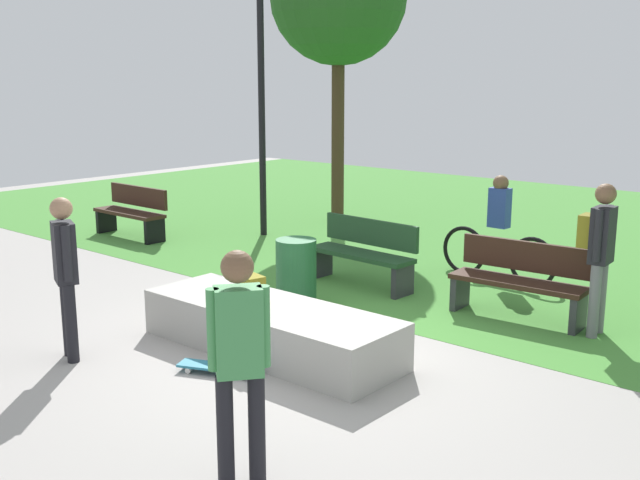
{
  "coord_description": "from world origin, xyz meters",
  "views": [
    {
      "loc": [
        5.07,
        -5.5,
        2.81
      ],
      "look_at": [
        -0.19,
        0.68,
        1.06
      ],
      "focal_mm": 42.21,
      "sensor_mm": 36.0,
      "label": 1
    }
  ],
  "objects_px": {
    "skater_watching": "(65,266)",
    "cyclist_on_bicycle": "(498,235)",
    "skateboard_by_ledge": "(218,367)",
    "park_bench_center_lawn": "(132,211)",
    "concrete_ledge": "(270,328)",
    "skater_performing_trick": "(239,351)",
    "lamp_post": "(261,77)",
    "park_bench_by_oak": "(520,279)",
    "park_bench_far_left": "(364,251)",
    "pedestrian_with_backpack": "(599,245)",
    "backpack_on_ledge": "(251,290)",
    "trash_bin": "(296,274)"
  },
  "relations": [
    {
      "from": "skater_watching",
      "to": "park_bench_by_oak",
      "type": "relative_size",
      "value": 1.03
    },
    {
      "from": "park_bench_center_lawn",
      "to": "cyclist_on_bicycle",
      "type": "distance_m",
      "value": 6.58
    },
    {
      "from": "skateboard_by_ledge",
      "to": "park_bench_by_oak",
      "type": "height_order",
      "value": "park_bench_by_oak"
    },
    {
      "from": "park_bench_by_oak",
      "to": "cyclist_on_bicycle",
      "type": "height_order",
      "value": "cyclist_on_bicycle"
    },
    {
      "from": "cyclist_on_bicycle",
      "to": "pedestrian_with_backpack",
      "type": "bearing_deg",
      "value": -37.06
    },
    {
      "from": "park_bench_by_oak",
      "to": "park_bench_center_lawn",
      "type": "distance_m",
      "value": 7.43
    },
    {
      "from": "skateboard_by_ledge",
      "to": "park_bench_far_left",
      "type": "bearing_deg",
      "value": 103.92
    },
    {
      "from": "skater_performing_trick",
      "to": "lamp_post",
      "type": "bearing_deg",
      "value": 133.65
    },
    {
      "from": "skateboard_by_ledge",
      "to": "cyclist_on_bicycle",
      "type": "distance_m",
      "value": 5.03
    },
    {
      "from": "concrete_ledge",
      "to": "lamp_post",
      "type": "distance_m",
      "value": 6.55
    },
    {
      "from": "skateboard_by_ledge",
      "to": "cyclist_on_bicycle",
      "type": "relative_size",
      "value": 0.45
    },
    {
      "from": "park_bench_by_oak",
      "to": "lamp_post",
      "type": "xyz_separation_m",
      "value": [
        -5.76,
        1.5,
        2.36
      ]
    },
    {
      "from": "park_bench_by_oak",
      "to": "backpack_on_ledge",
      "type": "bearing_deg",
      "value": -119.79
    },
    {
      "from": "concrete_ledge",
      "to": "park_bench_by_oak",
      "type": "distance_m",
      "value": 3.12
    },
    {
      "from": "skateboard_by_ledge",
      "to": "pedestrian_with_backpack",
      "type": "relative_size",
      "value": 0.48
    },
    {
      "from": "lamp_post",
      "to": "park_bench_far_left",
      "type": "bearing_deg",
      "value": -24.12
    },
    {
      "from": "skateboard_by_ledge",
      "to": "park_bench_center_lawn",
      "type": "bearing_deg",
      "value": 150.77
    },
    {
      "from": "skater_performing_trick",
      "to": "lamp_post",
      "type": "relative_size",
      "value": 0.36
    },
    {
      "from": "skater_performing_trick",
      "to": "skater_watching",
      "type": "bearing_deg",
      "value": 169.63
    },
    {
      "from": "skater_performing_trick",
      "to": "lamp_post",
      "type": "xyz_separation_m",
      "value": [
        -6.0,
        6.28,
        1.85
      ]
    },
    {
      "from": "skater_performing_trick",
      "to": "park_bench_far_left",
      "type": "xyz_separation_m",
      "value": [
        -2.52,
        4.73,
        -0.51
      ]
    },
    {
      "from": "concrete_ledge",
      "to": "lamp_post",
      "type": "relative_size",
      "value": 0.62
    },
    {
      "from": "park_bench_by_oak",
      "to": "lamp_post",
      "type": "distance_m",
      "value": 6.4
    },
    {
      "from": "park_bench_far_left",
      "to": "park_bench_by_oak",
      "type": "bearing_deg",
      "value": 1.33
    },
    {
      "from": "park_bench_by_oak",
      "to": "park_bench_center_lawn",
      "type": "bearing_deg",
      "value": -178.76
    },
    {
      "from": "concrete_ledge",
      "to": "park_bench_far_left",
      "type": "distance_m",
      "value": 2.8
    },
    {
      "from": "skater_watching",
      "to": "park_bench_center_lawn",
      "type": "xyz_separation_m",
      "value": [
        -4.55,
        4.05,
        -0.49
      ]
    },
    {
      "from": "skater_performing_trick",
      "to": "park_bench_far_left",
      "type": "distance_m",
      "value": 5.38
    },
    {
      "from": "backpack_on_ledge",
      "to": "skater_performing_trick",
      "type": "bearing_deg",
      "value": 146.89
    },
    {
      "from": "concrete_ledge",
      "to": "lamp_post",
      "type": "bearing_deg",
      "value": 135.31
    },
    {
      "from": "skater_watching",
      "to": "lamp_post",
      "type": "xyz_separation_m",
      "value": [
        -2.89,
        5.71,
        1.87
      ]
    },
    {
      "from": "skater_performing_trick",
      "to": "cyclist_on_bicycle",
      "type": "height_order",
      "value": "skater_performing_trick"
    },
    {
      "from": "skater_watching",
      "to": "park_bench_center_lawn",
      "type": "height_order",
      "value": "skater_watching"
    },
    {
      "from": "park_bench_by_oak",
      "to": "park_bench_far_left",
      "type": "bearing_deg",
      "value": -178.67
    },
    {
      "from": "skater_performing_trick",
      "to": "skater_watching",
      "type": "distance_m",
      "value": 3.16
    },
    {
      "from": "skater_watching",
      "to": "cyclist_on_bicycle",
      "type": "distance_m",
      "value": 5.97
    },
    {
      "from": "concrete_ledge",
      "to": "pedestrian_with_backpack",
      "type": "distance_m",
      "value": 3.7
    },
    {
      "from": "concrete_ledge",
      "to": "park_bench_far_left",
      "type": "height_order",
      "value": "park_bench_far_left"
    },
    {
      "from": "park_bench_center_lawn",
      "to": "lamp_post",
      "type": "relative_size",
      "value": 0.34
    },
    {
      "from": "concrete_ledge",
      "to": "trash_bin",
      "type": "bearing_deg",
      "value": 121.96
    },
    {
      "from": "pedestrian_with_backpack",
      "to": "cyclist_on_bicycle",
      "type": "height_order",
      "value": "pedestrian_with_backpack"
    },
    {
      "from": "backpack_on_ledge",
      "to": "trash_bin",
      "type": "distance_m",
      "value": 1.6
    },
    {
      "from": "park_bench_center_lawn",
      "to": "lamp_post",
      "type": "xyz_separation_m",
      "value": [
        1.66,
        1.66,
        2.36
      ]
    },
    {
      "from": "skater_watching",
      "to": "park_bench_by_oak",
      "type": "distance_m",
      "value": 5.12
    },
    {
      "from": "park_bench_center_lawn",
      "to": "pedestrian_with_backpack",
      "type": "distance_m",
      "value": 8.36
    },
    {
      "from": "concrete_ledge",
      "to": "skater_performing_trick",
      "type": "xyz_separation_m",
      "value": [
        1.72,
        -2.05,
        0.75
      ]
    },
    {
      "from": "skater_performing_trick",
      "to": "park_bench_by_oak",
      "type": "height_order",
      "value": "skater_performing_trick"
    },
    {
      "from": "pedestrian_with_backpack",
      "to": "cyclist_on_bicycle",
      "type": "xyz_separation_m",
      "value": [
        -1.96,
        1.48,
        -0.39
      ]
    },
    {
      "from": "park_bench_by_oak",
      "to": "cyclist_on_bicycle",
      "type": "bearing_deg",
      "value": 125.67
    },
    {
      "from": "lamp_post",
      "to": "cyclist_on_bicycle",
      "type": "height_order",
      "value": "lamp_post"
    }
  ]
}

